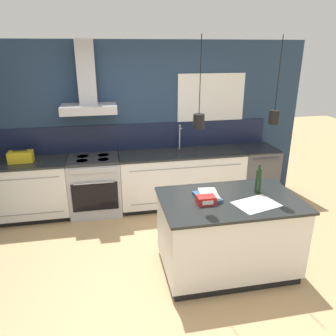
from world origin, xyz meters
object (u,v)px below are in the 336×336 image
(dishwasher, at_px, (255,173))
(red_supply_box, at_px, (206,200))
(book_stack, at_px, (208,196))
(yellow_toolbox, at_px, (21,157))
(bottle_on_island, at_px, (258,181))
(oven_range, at_px, (95,185))

(dishwasher, bearing_deg, red_supply_box, -128.87)
(dishwasher, height_order, red_supply_box, red_supply_box)
(book_stack, bearing_deg, yellow_toolbox, 143.30)
(dishwasher, xyz_separation_m, red_supply_box, (-1.48, -1.83, 0.50))
(red_supply_box, bearing_deg, bottle_on_island, 14.18)
(red_supply_box, relative_size, yellow_toolbox, 0.58)
(oven_range, height_order, yellow_toolbox, yellow_toolbox)
(bottle_on_island, bearing_deg, book_stack, -175.49)
(oven_range, bearing_deg, red_supply_box, -56.36)
(dishwasher, xyz_separation_m, bottle_on_island, (-0.81, -1.66, 0.60))
(bottle_on_island, xyz_separation_m, yellow_toolbox, (-2.91, 1.66, -0.07))
(oven_range, xyz_separation_m, book_stack, (1.28, -1.71, 0.49))
(book_stack, bearing_deg, dishwasher, 50.34)
(dishwasher, relative_size, book_stack, 2.57)
(oven_range, relative_size, dishwasher, 1.00)
(oven_range, relative_size, red_supply_box, 4.65)
(yellow_toolbox, bearing_deg, red_supply_box, -39.33)
(oven_range, xyz_separation_m, dishwasher, (2.69, 0.00, 0.00))
(bottle_on_island, distance_m, red_supply_box, 0.70)
(yellow_toolbox, bearing_deg, dishwasher, -0.00)
(oven_range, relative_size, book_stack, 2.57)
(dishwasher, height_order, bottle_on_island, bottle_on_island)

